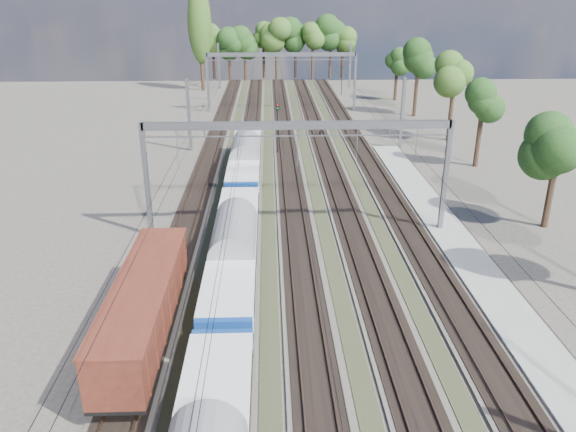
{
  "coord_description": "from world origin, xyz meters",
  "views": [
    {
      "loc": [
        -2.17,
        -10.92,
        18.1
      ],
      "look_at": [
        -0.83,
        26.68,
        2.8
      ],
      "focal_mm": 35.0,
      "sensor_mm": 36.0,
      "label": 1
    }
  ],
  "objects_px": {
    "freight_boxcar": "(145,305)",
    "signal_near": "(278,122)",
    "worker": "(321,131)",
    "signal_far": "(342,76)",
    "emu_train": "(234,246)"
  },
  "relations": [
    {
      "from": "signal_far",
      "to": "emu_train",
      "type": "bearing_deg",
      "value": -78.73
    },
    {
      "from": "worker",
      "to": "emu_train",
      "type": "bearing_deg",
      "value": 151.03
    },
    {
      "from": "worker",
      "to": "signal_far",
      "type": "distance_m",
      "value": 31.38
    },
    {
      "from": "freight_boxcar",
      "to": "worker",
      "type": "height_order",
      "value": "freight_boxcar"
    },
    {
      "from": "freight_boxcar",
      "to": "signal_near",
      "type": "relative_size",
      "value": 2.35
    },
    {
      "from": "worker",
      "to": "signal_near",
      "type": "bearing_deg",
      "value": 128.99
    },
    {
      "from": "worker",
      "to": "signal_near",
      "type": "relative_size",
      "value": 0.26
    },
    {
      "from": "signal_far",
      "to": "worker",
      "type": "bearing_deg",
      "value": -78.09
    },
    {
      "from": "signal_near",
      "to": "freight_boxcar",
      "type": "bearing_deg",
      "value": -91.39
    },
    {
      "from": "worker",
      "to": "signal_far",
      "type": "xyz_separation_m",
      "value": [
        6.55,
        30.58,
        2.67
      ]
    },
    {
      "from": "freight_boxcar",
      "to": "signal_near",
      "type": "bearing_deg",
      "value": 78.06
    },
    {
      "from": "freight_boxcar",
      "to": "signal_far",
      "type": "xyz_separation_m",
      "value": [
        20.22,
        76.15,
        1.27
      ]
    },
    {
      "from": "signal_near",
      "to": "worker",
      "type": "bearing_deg",
      "value": 65.29
    },
    {
      "from": "emu_train",
      "to": "signal_near",
      "type": "relative_size",
      "value": 10.59
    },
    {
      "from": "worker",
      "to": "signal_far",
      "type": "bearing_deg",
      "value": -27.83
    }
  ]
}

